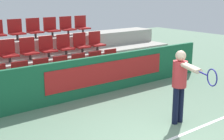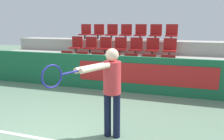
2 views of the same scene
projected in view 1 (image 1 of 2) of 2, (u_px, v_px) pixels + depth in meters
The scene contains 22 objects.
barrier_wall at pixel (75, 80), 8.40m from camera, with size 9.81×0.14×1.11m.
bleacher_tier_front at pixel (65, 87), 8.85m from camera, with size 9.41×0.88×0.48m.
bleacher_tier_middle at pixel (50, 72), 9.47m from camera, with size 9.41×0.88×0.95m.
bleacher_tier_back at pixel (38, 60), 10.09m from camera, with size 9.41×0.88×1.43m.
stadium_chair_1 at pixel (22, 75), 8.11m from camera, with size 0.45×0.38×0.62m.
stadium_chair_2 at pixel (43, 71), 8.47m from camera, with size 0.45×0.38×0.62m.
stadium_chair_3 at pixel (62, 68), 8.82m from camera, with size 0.45×0.38×0.62m.
stadium_chair_4 at pixel (80, 65), 9.17m from camera, with size 0.45×0.38×0.62m.
stadium_chair_5 at pixel (97, 63), 9.53m from camera, with size 0.45×0.38×0.62m.
stadium_chair_6 at pixel (112, 60), 9.88m from camera, with size 0.45×0.38×0.62m.
stadium_chair_8 at pixel (8, 52), 8.67m from camera, with size 0.45×0.38×0.62m.
stadium_chair_9 at pixel (29, 49), 9.03m from camera, with size 0.45×0.38×0.62m.
stadium_chair_10 at pixel (47, 47), 9.38m from camera, with size 0.45×0.38×0.62m.
stadium_chair_11 at pixel (65, 45), 9.73m from camera, with size 0.45×0.38×0.62m.
stadium_chair_12 at pixel (81, 43), 10.09m from camera, with size 0.45×0.38×0.62m.
stadium_chair_13 at pixel (96, 42), 10.44m from camera, with size 0.45×0.38×0.62m.
stadium_chair_16 at pixel (16, 30), 9.59m from camera, with size 0.45×0.38×0.62m.
stadium_chair_17 at pixel (34, 29), 9.94m from camera, with size 0.45×0.38×0.62m.
stadium_chair_18 at pixel (51, 28), 10.29m from camera, with size 0.45×0.38×0.62m.
stadium_chair_19 at pixel (67, 26), 10.65m from camera, with size 0.45×0.38×0.62m.
stadium_chair_20 at pixel (82, 25), 11.00m from camera, with size 0.45×0.38×0.62m.
tennis_player at pixel (181, 80), 6.68m from camera, with size 0.71×1.44×1.64m.
Camera 1 is at (-4.11, -3.49, 2.84)m, focal length 50.00 mm.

